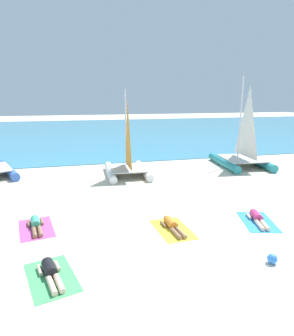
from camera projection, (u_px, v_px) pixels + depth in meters
name	position (u px, v px, depth m)	size (l,w,h in m)	color
ground_plane	(129.00, 170.00, 18.64)	(120.00, 120.00, 0.00)	beige
ocean_water	(96.00, 131.00, 39.48)	(120.00, 40.00, 0.05)	teal
sailboat_white	(127.00, 163.00, 17.31)	(2.59, 3.87, 4.90)	white
sailboat_teal	(242.00, 153.00, 19.58)	(3.35, 4.75, 5.79)	teal
towel_leftmost	(36.00, 228.00, 10.42)	(1.10, 1.90, 0.01)	#D84C99
sunbather_leftmost	(36.00, 224.00, 10.45)	(0.66, 1.57, 0.30)	#3FB28C
towel_center_left	(51.00, 277.00, 7.60)	(1.10, 1.90, 0.01)	#4CB266
sunbather_center_left	(51.00, 271.00, 7.62)	(0.77, 1.55, 0.30)	black
towel_center_right	(173.00, 229.00, 10.35)	(1.10, 1.90, 0.01)	yellow
sunbather_center_right	(172.00, 225.00, 10.38)	(0.56, 1.57, 0.30)	orange
towel_rightmost	(258.00, 222.00, 10.98)	(1.10, 1.90, 0.01)	#338CD8
sunbather_rightmost	(257.00, 218.00, 11.01)	(0.82, 1.54, 0.30)	#D83372
beach_ball	(272.00, 259.00, 8.21)	(0.28, 0.28, 0.28)	#337FE5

